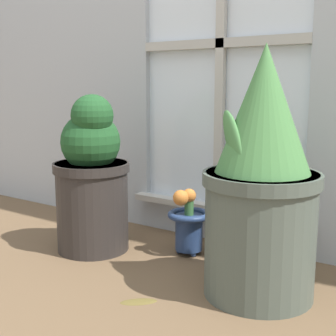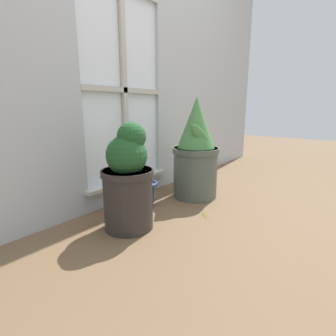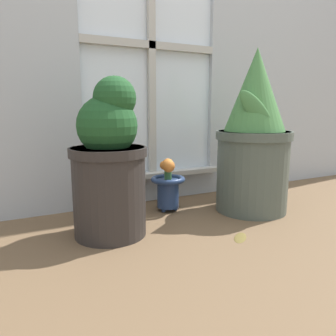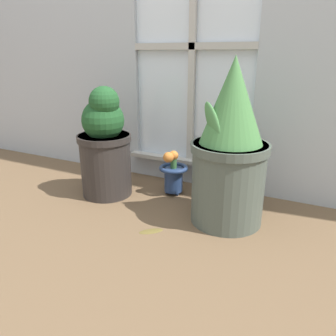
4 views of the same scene
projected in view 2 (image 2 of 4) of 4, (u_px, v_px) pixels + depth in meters
The scene contains 6 objects.
ground_plane at pixel (193, 217), 1.65m from camera, with size 10.00×10.00×0.00m, color brown.
wall_with_window at pixel (120, 14), 1.72m from camera, with size 4.40×0.10×2.50m.
potted_plant_left at pixel (128, 181), 1.45m from camera, with size 0.29×0.29×0.60m.
potted_plant_right at pixel (196, 152), 1.96m from camera, with size 0.35×0.35×0.75m.
flower_vase at pixel (147, 187), 1.83m from camera, with size 0.16×0.16×0.25m.
fallen_leaf at pixel (206, 214), 1.68m from camera, with size 0.11×0.11×0.01m.
Camera 2 is at (-1.31, -0.82, 0.68)m, focal length 28.00 mm.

